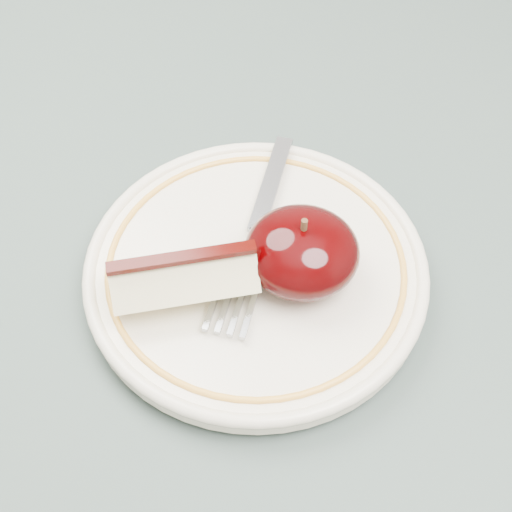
# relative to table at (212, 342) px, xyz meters

# --- Properties ---
(table) EXTENTS (0.90, 0.90, 0.75)m
(table) POSITION_rel_table_xyz_m (0.00, 0.00, 0.00)
(table) COLOR brown
(table) RESTS_ON ground
(plate) EXTENTS (0.23, 0.23, 0.02)m
(plate) POSITION_rel_table_xyz_m (0.03, 0.00, 0.10)
(plate) COLOR #F1E6CA
(plate) RESTS_ON table
(apple_half) EXTENTS (0.07, 0.07, 0.05)m
(apple_half) POSITION_rel_table_xyz_m (0.06, -0.00, 0.13)
(apple_half) COLOR black
(apple_half) RESTS_ON plate
(apple_wedge) EXTENTS (0.10, 0.06, 0.04)m
(apple_wedge) POSITION_rel_table_xyz_m (-0.01, -0.03, 0.13)
(apple_wedge) COLOR #F9EFB7
(apple_wedge) RESTS_ON plate
(fork) EXTENTS (0.04, 0.17, 0.00)m
(fork) POSITION_rel_table_xyz_m (0.03, 0.02, 0.11)
(fork) COLOR #95989D
(fork) RESTS_ON plate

